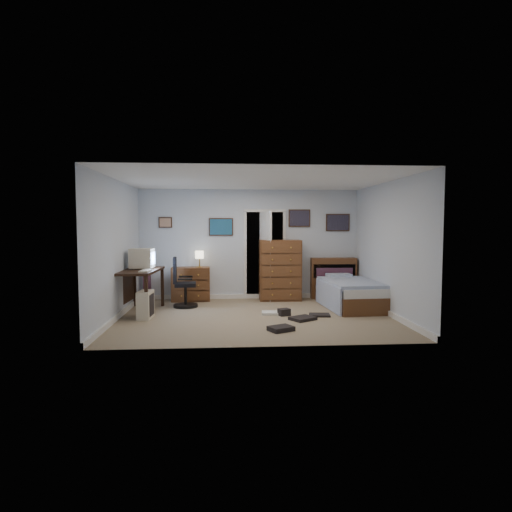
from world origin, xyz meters
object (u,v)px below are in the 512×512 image
Objects in this scene: tall_dresser at (280,270)px; bed at (349,293)px; office_chair at (183,288)px; low_dresser at (191,284)px; computer_desk at (135,280)px.

tall_dresser reaches higher than bed.
low_dresser is at bearing 78.69° from office_chair.
computer_desk is 4.31m from bed.
low_dresser is (0.97, 1.24, -0.26)m from computer_desk.
low_dresser is 2.03m from tall_dresser.
office_chair is 2.25m from tall_dresser.
bed is (3.42, -0.25, -0.11)m from office_chair.
tall_dresser is (2.97, 1.22, 0.04)m from computer_desk.
office_chair is 0.76× the size of tall_dresser.
office_chair is 3.43m from bed.
low_dresser is at bearing 55.67° from computer_desk.
bed is (1.31, -0.99, -0.39)m from tall_dresser.
computer_desk is 3.21m from tall_dresser.
office_chair is at bearing 171.90° from bed.
low_dresser reaches higher than bed.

